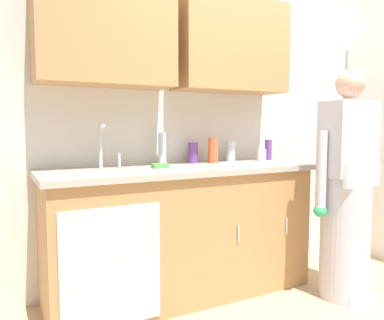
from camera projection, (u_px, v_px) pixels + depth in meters
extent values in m
plane|color=tan|center=(307.00, 319.00, 2.45)|extent=(9.00, 9.00, 0.00)
cube|color=beige|center=(221.00, 112.00, 3.26)|extent=(4.80, 0.10, 2.70)
cube|color=#B27F4C|center=(105.00, 32.00, 2.54)|extent=(0.91, 0.34, 0.70)
cube|color=#B27F4C|center=(231.00, 47.00, 2.99)|extent=(0.91, 0.34, 0.70)
cube|color=#B27F4C|center=(181.00, 234.00, 2.78)|extent=(1.90, 0.60, 0.90)
cube|color=#B7BABF|center=(112.00, 268.00, 2.23)|extent=(0.60, 0.01, 0.72)
cylinder|color=silver|center=(238.00, 233.00, 2.63)|extent=(0.01, 0.01, 0.12)
cylinder|color=silver|center=(286.00, 226.00, 2.83)|extent=(0.01, 0.01, 0.12)
cube|color=#A8A093|center=(181.00, 170.00, 2.73)|extent=(1.96, 0.66, 0.04)
cube|color=#B7BABF|center=(113.00, 174.00, 2.50)|extent=(0.50, 0.36, 0.03)
cylinder|color=#B7BABF|center=(100.00, 147.00, 2.60)|extent=(0.02, 0.02, 0.30)
sphere|color=#B7BABF|center=(102.00, 126.00, 2.54)|extent=(0.04, 0.04, 0.04)
cylinder|color=#B7BABF|center=(119.00, 160.00, 2.67)|extent=(0.02, 0.02, 0.10)
cube|color=white|center=(345.00, 293.00, 2.75)|extent=(0.20, 0.26, 0.06)
cylinder|color=silver|center=(345.00, 237.00, 2.73)|extent=(0.34, 0.34, 0.88)
cube|color=silver|center=(348.00, 139.00, 2.67)|extent=(0.38, 0.22, 0.52)
sphere|color=tan|center=(350.00, 84.00, 2.64)|extent=(0.20, 0.20, 0.20)
cube|color=white|center=(362.00, 175.00, 2.59)|extent=(0.32, 0.04, 0.16)
cylinder|color=silver|center=(321.00, 171.00, 2.60)|extent=(0.07, 0.07, 0.55)
sphere|color=#33B266|center=(320.00, 211.00, 2.63)|extent=(0.09, 0.09, 0.09)
cylinder|color=silver|center=(367.00, 168.00, 2.82)|extent=(0.07, 0.07, 0.55)
sphere|color=#33B266|center=(365.00, 204.00, 2.84)|extent=(0.09, 0.09, 0.09)
cylinder|color=#66388C|center=(268.00, 150.00, 3.27)|extent=(0.06, 0.06, 0.17)
cylinder|color=#E05933|center=(213.00, 150.00, 3.01)|extent=(0.08, 0.08, 0.20)
cylinder|color=silver|center=(230.00, 151.00, 3.15)|extent=(0.07, 0.07, 0.16)
cylinder|color=#66388C|center=(193.00, 153.00, 3.01)|extent=(0.08, 0.08, 0.16)
cylinder|color=silver|center=(162.00, 149.00, 2.87)|extent=(0.06, 0.06, 0.24)
cylinder|color=white|center=(262.00, 155.00, 3.19)|extent=(0.08, 0.08, 0.09)
cube|color=silver|center=(235.00, 166.00, 2.76)|extent=(0.24, 0.05, 0.01)
cube|color=#4CBF4C|center=(160.00, 166.00, 2.65)|extent=(0.11, 0.07, 0.03)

